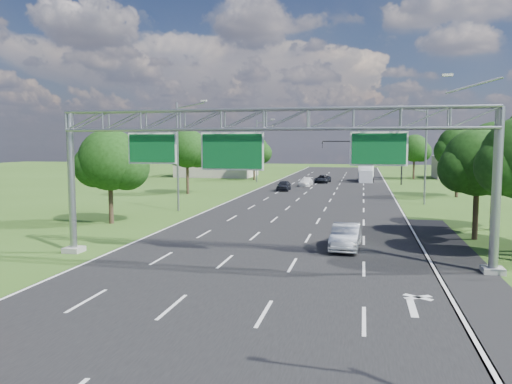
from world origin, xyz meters
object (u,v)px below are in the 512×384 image
(sign_gantry, at_px, (266,131))
(silver_sedan, at_px, (346,236))
(box_truck, at_px, (366,173))
(traffic_signal, at_px, (378,151))

(sign_gantry, relative_size, silver_sedan, 5.18)
(sign_gantry, xyz_separation_m, silver_sedan, (4.01, 4.22, -6.14))
(sign_gantry, height_order, box_truck, sign_gantry)
(box_truck, bearing_deg, silver_sedan, -87.53)
(traffic_signal, bearing_deg, silver_sedan, -93.68)
(traffic_signal, height_order, silver_sedan, traffic_signal)
(sign_gantry, xyz_separation_m, traffic_signal, (7.15, 53.00, -1.72))
(silver_sedan, bearing_deg, sign_gantry, -130.25)
(traffic_signal, bearing_deg, box_truck, 105.79)
(sign_gantry, distance_m, box_truck, 59.46)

